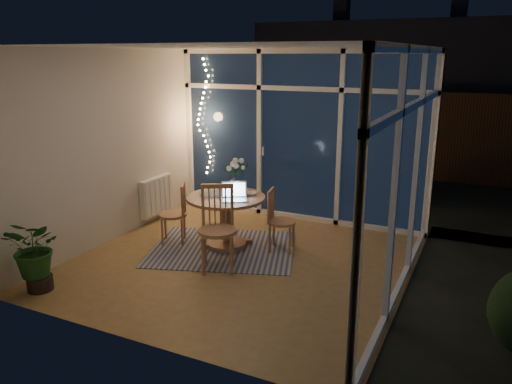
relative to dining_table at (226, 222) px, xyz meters
The scene contains 25 objects.
floor 0.67m from the dining_table, 43.25° to the right, with size 4.00×4.00×0.00m, color olive.
ceiling 2.32m from the dining_table, 43.25° to the right, with size 4.00×4.00×0.00m, color silver.
wall_back 1.91m from the dining_table, 75.48° to the left, with size 4.00×0.04×2.60m, color silver.
wall_front 2.61m from the dining_table, 80.12° to the right, with size 4.00×0.04×2.60m, color silver.
wall_left 1.89m from the dining_table, 166.10° to the right, with size 0.04×4.00×2.60m, color silver.
wall_right 2.62m from the dining_table, ahead, with size 0.04×4.00×2.60m, color silver.
window_wall_back 1.88m from the dining_table, 75.13° to the left, with size 4.00×0.10×2.60m, color white.
window_wall_right 2.59m from the dining_table, ahead, with size 0.10×4.00×2.60m, color white.
radiator 1.61m from the dining_table, 161.55° to the left, with size 0.10×0.70×0.58m, color white.
fairy_lights 2.26m from the dining_table, 129.66° to the left, with size 0.24×0.10×1.85m, color #F9B363, non-canonical shape.
garden_patio 4.72m from the dining_table, 78.75° to the left, with size 12.00×6.00×0.10m, color black.
garden_fence 5.15m from the dining_table, 85.34° to the left, with size 11.00×0.08×1.80m, color #382414.
neighbour_roof 8.35m from the dining_table, 84.95° to the left, with size 7.00×3.00×2.20m, color #2F3238.
garden_shrubs 3.03m from the dining_table, 97.27° to the left, with size 0.90×0.90×0.90m, color #183216.
rug 0.36m from the dining_table, 90.00° to the right, with size 1.88×1.51×0.01m, color #B6AF94.
dining_table is the anchor object (origin of this frame).
chair_left 0.76m from the dining_table, 165.94° to the right, with size 0.39×0.39×0.85m, color #A6754B.
chair_right 0.76m from the dining_table, 15.28° to the left, with size 0.39×0.39×0.84m, color #A6754B.
chair_front 0.77m from the dining_table, 68.93° to the right, with size 0.48×0.48×1.04m, color #A6754B.
laptop 0.53m from the dining_table, 31.47° to the right, with size 0.33×0.28×0.24m, color silver, non-canonical shape.
flower_vase 0.54m from the dining_table, 94.88° to the left, with size 0.20×0.20×0.21m, color silver.
bowl 0.50m from the dining_table, 36.27° to the left, with size 0.15×0.15×0.04m, color white.
newspapers 0.41m from the dining_table, behind, with size 0.35×0.27×0.02m, color silver.
phone 0.41m from the dining_table, 29.59° to the right, with size 0.10×0.05×0.01m, color black.
potted_plant 2.37m from the dining_table, 121.36° to the right, with size 0.54×0.47×0.76m, color #19471A.
Camera 1 is at (2.69, -5.14, 2.52)m, focal length 35.00 mm.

